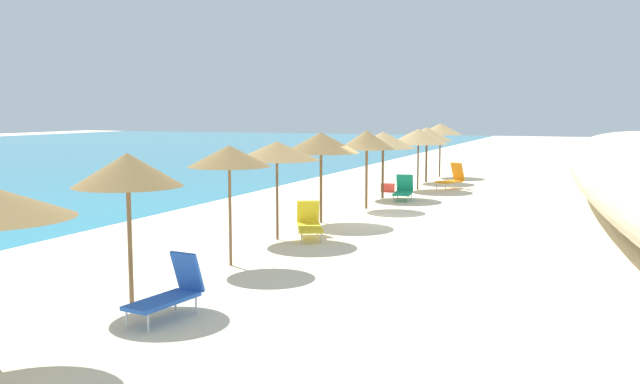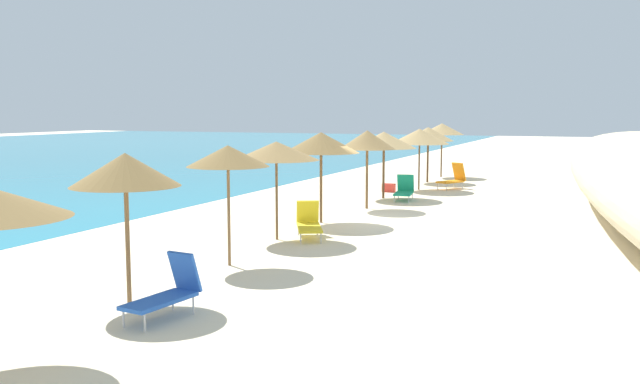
% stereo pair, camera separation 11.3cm
% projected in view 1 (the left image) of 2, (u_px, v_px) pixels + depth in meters
% --- Properties ---
extents(ground_plane, '(160.00, 160.00, 0.00)m').
position_uv_depth(ground_plane, '(363.00, 220.00, 23.14)').
color(ground_plane, beige).
extents(beach_umbrella_2, '(2.04, 2.04, 2.85)m').
position_uv_depth(beach_umbrella_2, '(128.00, 170.00, 12.85)').
color(beach_umbrella_2, brown).
rests_on(beach_umbrella_2, ground_plane).
extents(beach_umbrella_3, '(1.93, 1.93, 2.82)m').
position_uv_depth(beach_umbrella_3, '(229.00, 156.00, 16.07)').
color(beach_umbrella_3, brown).
rests_on(beach_umbrella_3, ground_plane).
extents(beach_umbrella_4, '(2.40, 2.40, 2.77)m').
position_uv_depth(beach_umbrella_4, '(277.00, 151.00, 19.37)').
color(beach_umbrella_4, brown).
rests_on(beach_umbrella_4, ground_plane).
extents(beach_umbrella_5, '(2.47, 2.47, 2.93)m').
position_uv_depth(beach_umbrella_5, '(321.00, 143.00, 22.33)').
color(beach_umbrella_5, brown).
rests_on(beach_umbrella_5, ground_plane).
extents(beach_umbrella_6, '(2.09, 2.09, 2.90)m').
position_uv_depth(beach_umbrella_6, '(367.00, 140.00, 25.58)').
color(beach_umbrella_6, brown).
rests_on(beach_umbrella_6, ground_plane).
extents(beach_umbrella_7, '(2.67, 2.67, 2.75)m').
position_uv_depth(beach_umbrella_7, '(383.00, 140.00, 28.60)').
color(beach_umbrella_7, brown).
rests_on(beach_umbrella_7, ground_plane).
extents(beach_umbrella_8, '(2.69, 2.69, 2.79)m').
position_uv_depth(beach_umbrella_8, '(418.00, 136.00, 31.70)').
color(beach_umbrella_8, brown).
rests_on(beach_umbrella_8, ground_plane).
extents(beach_umbrella_9, '(2.57, 2.57, 2.79)m').
position_uv_depth(beach_umbrella_9, '(427.00, 134.00, 35.06)').
color(beach_umbrella_9, brown).
rests_on(beach_umbrella_9, ground_plane).
extents(beach_umbrella_10, '(2.36, 2.36, 2.92)m').
position_uv_depth(beach_umbrella_10, '(440.00, 129.00, 37.90)').
color(beach_umbrella_10, brown).
rests_on(beach_umbrella_10, ground_plane).
extents(lounge_chair_0, '(1.53, 1.24, 1.21)m').
position_uv_depth(lounge_chair_0, '(452.00, 178.00, 32.35)').
color(lounge_chair_0, orange).
rests_on(lounge_chair_0, ground_plane).
extents(lounge_chair_2, '(1.60, 0.77, 1.11)m').
position_uv_depth(lounge_chair_2, '(170.00, 292.00, 12.18)').
color(lounge_chair_2, blue).
rests_on(lounge_chair_2, ground_plane).
extents(lounge_chair_3, '(1.50, 0.86, 1.02)m').
position_uv_depth(lounge_chair_3, '(403.00, 190.00, 28.22)').
color(lounge_chair_3, '#199972').
rests_on(lounge_chair_3, ground_plane).
extents(lounge_chair_4, '(1.80, 1.34, 1.02)m').
position_uv_depth(lounge_chair_4, '(309.00, 223.00, 19.88)').
color(lounge_chair_4, yellow).
rests_on(lounge_chair_4, ground_plane).
extents(cooler_box, '(0.39, 0.57, 0.38)m').
position_uv_depth(cooler_box, '(388.00, 188.00, 31.11)').
color(cooler_box, red).
rests_on(cooler_box, ground_plane).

